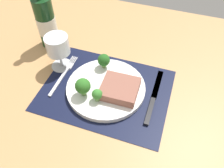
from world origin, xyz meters
The scene contains 11 objects.
ground_plane centered at (0.00, 0.00, -1.50)cm, with size 140.00×110.00×3.00cm, color tan.
placemat centered at (0.00, 0.00, 0.15)cm, with size 40.63×31.01×0.30cm, color black.
plate centered at (0.00, 0.00, 1.10)cm, with size 25.26×25.26×1.60cm, color white.
steak centered at (4.83, -0.69, 3.36)cm, with size 11.25×10.37×2.92cm, color #8C5647.
broccoli_back_left centered at (-5.31, -5.19, 5.68)cm, with size 4.74×4.74×6.28cm.
broccoli_front_edge centered at (-0.56, -5.83, 4.39)cm, with size 3.21×3.21×4.26cm.
broccoli_near_fork centered at (-3.55, 8.05, 4.99)cm, with size 4.16×4.16×5.27cm.
fork centered at (-15.88, 1.42, 0.55)cm, with size 2.40×19.20×0.50cm.
knife centered at (15.34, 0.53, 0.60)cm, with size 1.80×23.00×0.80cm.
wine_bottle centered at (-28.33, 15.47, 9.94)cm, with size 6.99×6.99×29.01cm.
wine_glass centered at (-18.66, 5.55, 8.65)cm, with size 7.78×7.78×12.55cm.
Camera 1 is at (17.04, -43.84, 57.50)cm, focal length 36.65 mm.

